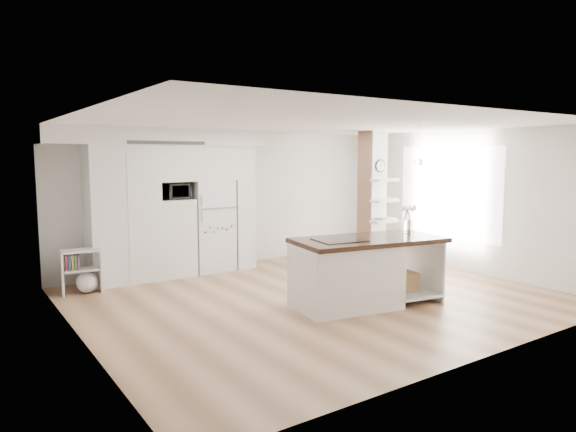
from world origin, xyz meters
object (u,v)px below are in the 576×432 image
(refrigerator, at_px, (211,226))
(kitchen_island, at_px, (353,272))
(floor_plant_a, at_px, (374,259))
(bookshelf, at_px, (84,274))

(refrigerator, height_order, kitchen_island, refrigerator)
(refrigerator, distance_m, kitchen_island, 3.46)
(refrigerator, bearing_deg, kitchen_island, -78.70)
(floor_plant_a, bearing_deg, kitchen_island, -140.56)
(refrigerator, relative_size, floor_plant_a, 3.93)
(kitchen_island, height_order, floor_plant_a, kitchen_island)
(refrigerator, bearing_deg, bookshelf, -171.29)
(kitchen_island, distance_m, bookshelf, 4.34)
(bookshelf, bearing_deg, kitchen_island, -36.50)
(kitchen_island, relative_size, floor_plant_a, 5.33)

